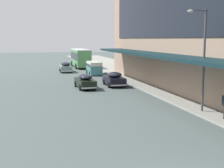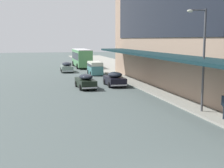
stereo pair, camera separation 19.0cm
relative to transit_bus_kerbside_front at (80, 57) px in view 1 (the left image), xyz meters
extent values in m
cube|color=#4E9257|center=(0.00, 0.00, -0.13)|extent=(2.62, 10.15, 2.98)
cube|color=black|center=(0.00, 0.00, 0.23)|extent=(2.65, 9.35, 1.31)
cube|color=silver|center=(0.00, 0.00, 1.41)|extent=(2.52, 10.15, 0.12)
cube|color=black|center=(0.06, 5.10, 1.11)|extent=(1.25, 0.07, 0.36)
cylinder|color=black|center=(-1.21, 3.45, -1.47)|extent=(0.26, 1.00, 1.00)
cylinder|color=black|center=(1.29, 3.43, -1.47)|extent=(0.26, 1.00, 1.00)
cylinder|color=black|center=(-1.29, -3.13, -1.47)|extent=(0.26, 1.00, 1.00)
cylinder|color=black|center=(1.22, -3.16, -1.47)|extent=(0.26, 1.00, 1.00)
cube|color=black|center=(-3.54, -25.53, -1.34)|extent=(1.80, 4.32, 0.81)
ellipsoid|color=#1E232D|center=(-3.53, -25.74, -0.66)|extent=(1.53, 2.40, 0.62)
cube|color=silver|center=(-3.62, -23.35, -1.60)|extent=(1.56, 0.18, 0.14)
cube|color=silver|center=(-3.46, -27.71, -1.60)|extent=(1.56, 0.18, 0.14)
sphere|color=silver|center=(-4.07, -23.39, -1.29)|extent=(0.18, 0.18, 0.18)
sphere|color=silver|center=(-3.16, -23.36, -1.29)|extent=(0.18, 0.18, 0.18)
cylinder|color=black|center=(-4.41, -24.24, -1.65)|extent=(0.16, 0.64, 0.64)
cylinder|color=black|center=(-2.76, -24.18, -1.65)|extent=(0.16, 0.64, 0.64)
cylinder|color=black|center=(-4.31, -26.88, -1.65)|extent=(0.16, 0.64, 0.64)
cylinder|color=black|center=(-2.67, -26.82, -1.65)|extent=(0.16, 0.64, 0.64)
cube|color=black|center=(0.00, -24.55, -1.34)|extent=(1.92, 4.20, 0.81)
ellipsoid|color=#1E232D|center=(-0.01, -24.76, -0.65)|extent=(1.66, 2.32, 0.64)
cube|color=silver|center=(0.04, -22.42, -1.60)|extent=(1.75, 0.15, 0.14)
cube|color=silver|center=(-0.05, -26.68, -1.60)|extent=(1.75, 0.15, 0.14)
sphere|color=silver|center=(-0.47, -22.44, -1.29)|extent=(0.18, 0.18, 0.18)
sphere|color=silver|center=(0.54, -22.46, -1.29)|extent=(0.18, 0.18, 0.18)
cylinder|color=black|center=(-0.90, -23.25, -1.65)|extent=(0.15, 0.64, 0.64)
cylinder|color=black|center=(0.94, -23.28, -1.65)|extent=(0.15, 0.64, 0.64)
cylinder|color=black|center=(-0.95, -25.82, -1.65)|extent=(0.15, 0.64, 0.64)
cylinder|color=black|center=(0.89, -25.86, -1.65)|extent=(0.15, 0.64, 0.64)
cube|color=gray|center=(-3.68, -7.83, -1.34)|extent=(1.89, 4.51, 0.81)
ellipsoid|color=#1E232D|center=(-3.69, -8.05, -0.64)|extent=(1.62, 2.50, 0.66)
cube|color=silver|center=(-3.61, -5.55, -1.60)|extent=(1.68, 0.17, 0.14)
cube|color=silver|center=(-3.75, -10.11, -1.60)|extent=(1.68, 0.17, 0.14)
sphere|color=silver|center=(-4.10, -5.56, -1.29)|extent=(0.18, 0.18, 0.18)
sphere|color=silver|center=(-3.13, -5.59, -1.29)|extent=(0.18, 0.18, 0.18)
cylinder|color=black|center=(-4.52, -6.42, -1.65)|extent=(0.16, 0.64, 0.64)
cylinder|color=black|center=(-2.76, -6.47, -1.65)|extent=(0.16, 0.64, 0.64)
cylinder|color=black|center=(-4.60, -9.18, -1.65)|extent=(0.16, 0.64, 0.64)
cylinder|color=black|center=(-2.84, -9.24, -1.65)|extent=(0.16, 0.64, 0.64)
cube|color=teal|center=(0.04, -12.78, -1.21)|extent=(1.84, 4.34, 1.29)
cube|color=silver|center=(0.04, -12.78, -0.42)|extent=(1.81, 4.25, 0.83)
cube|color=black|center=(0.04, -12.78, -0.51)|extent=(1.87, 3.91, 0.41)
ellipsoid|color=teal|center=(0.09, -10.68, -1.07)|extent=(1.62, 0.63, 1.11)
cylinder|color=black|center=(-0.81, -11.51, -1.65)|extent=(0.17, 0.64, 0.64)
cylinder|color=black|center=(0.94, -11.55, -1.65)|extent=(0.17, 0.64, 0.64)
cylinder|color=black|center=(-0.86, -14.00, -1.65)|extent=(0.17, 0.64, 0.64)
cylinder|color=black|center=(0.89, -14.04, -1.65)|extent=(0.17, 0.64, 0.64)
cylinder|color=#1C2937|center=(2.83, -41.30, -0.58)|extent=(0.10, 0.10, 0.63)
cylinder|color=#4C4C51|center=(2.73, -39.02, 1.81)|extent=(0.16, 0.16, 7.25)
cylinder|color=#4C4C51|center=(2.13, -39.02, 5.34)|extent=(1.20, 0.10, 0.10)
ellipsoid|color=silver|center=(1.53, -39.02, 5.26)|extent=(0.44, 0.28, 0.20)
camera|label=1|loc=(-9.21, -58.77, 3.35)|focal=50.00mm
camera|label=2|loc=(-9.02, -58.81, 3.35)|focal=50.00mm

